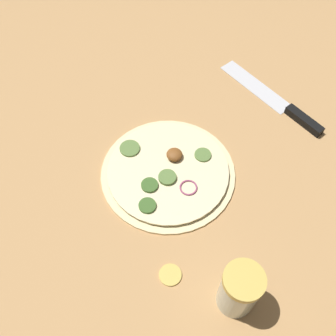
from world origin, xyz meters
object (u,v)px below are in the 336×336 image
object	(u,v)px
knife	(285,107)
spice_jar	(239,290)
pizza	(168,171)
loose_cap	(170,275)

from	to	relation	value
knife	spice_jar	distance (m)	0.45
pizza	spice_jar	xyz separation A→B (m)	(0.13, -0.24, 0.05)
knife	spice_jar	size ratio (longest dim) A/B	2.09
pizza	knife	distance (m)	0.32
pizza	spice_jar	size ratio (longest dim) A/B	2.44
knife	loose_cap	xyz separation A→B (m)	(-0.23, -0.40, -0.00)
knife	spice_jar	world-z (taller)	spice_jar
spice_jar	loose_cap	size ratio (longest dim) A/B	2.81
loose_cap	spice_jar	bearing A→B (deg)	-17.37
spice_jar	loose_cap	xyz separation A→B (m)	(-0.11, 0.03, -0.05)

